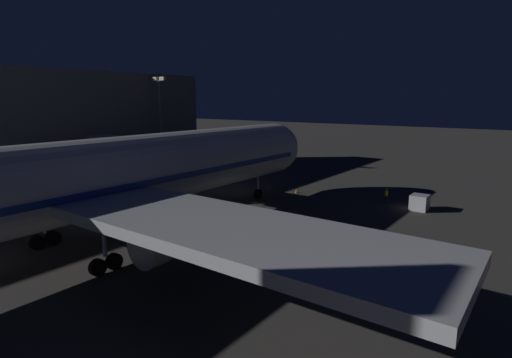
% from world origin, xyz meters
% --- Properties ---
extents(ground_plane, '(320.00, 320.00, 0.00)m').
position_xyz_m(ground_plane, '(0.00, 0.00, 0.00)').
color(ground_plane, '#383533').
extents(airliner_at_gate, '(53.68, 60.63, 19.83)m').
position_xyz_m(airliner_at_gate, '(0.00, 13.16, 5.80)').
color(airliner_at_gate, silver).
rests_on(airliner_at_gate, ground_plane).
extents(jet_bridge, '(19.79, 3.40, 7.43)m').
position_xyz_m(jet_bridge, '(10.77, -2.74, 5.89)').
color(jet_bridge, '#9E9E99').
rests_on(jet_bridge, ground_plane).
extents(apron_floodlight_mast, '(2.90, 0.50, 15.59)m').
position_xyz_m(apron_floodlight_mast, '(25.50, -17.21, 9.19)').
color(apron_floodlight_mast, '#59595E').
rests_on(apron_floodlight_mast, ground_plane).
extents(baggage_container_mid_row, '(1.78, 1.85, 1.69)m').
position_xyz_m(baggage_container_mid_row, '(-17.37, -16.30, 0.85)').
color(baggage_container_mid_row, '#B7BABF').
rests_on(baggage_container_mid_row, ground_plane).
extents(ground_crew_near_nose_gear, '(0.40, 0.40, 1.82)m').
position_xyz_m(ground_crew_near_nose_gear, '(-13.42, -17.09, 1.00)').
color(ground_crew_near_nose_gear, black).
rests_on(ground_crew_near_nose_gear, ground_plane).
extents(traffic_cone_nose_port, '(0.36, 0.36, 0.55)m').
position_xyz_m(traffic_cone_nose_port, '(-2.20, -15.61, 0.28)').
color(traffic_cone_nose_port, orange).
rests_on(traffic_cone_nose_port, ground_plane).
extents(traffic_cone_nose_starboard, '(0.36, 0.36, 0.55)m').
position_xyz_m(traffic_cone_nose_starboard, '(2.20, -15.61, 0.28)').
color(traffic_cone_nose_starboard, orange).
rests_on(traffic_cone_nose_starboard, ground_plane).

